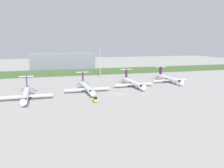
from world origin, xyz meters
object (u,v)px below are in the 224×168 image
at_px(safety_cone_front_marker, 183,87).
at_px(regional_jet_second, 86,87).
at_px(regional_jet_third, 132,82).
at_px(antenna_mast, 100,65).
at_px(regional_jet_fourth, 168,78).
at_px(regional_jet_nearest, 26,94).
at_px(baggage_tug, 95,100).

bearing_deg(safety_cone_front_marker, regional_jet_second, 174.40).
height_order(regional_jet_third, safety_cone_front_marker, regional_jet_third).
height_order(antenna_mast, safety_cone_front_marker, antenna_mast).
bearing_deg(antenna_mast, regional_jet_third, -77.07).
bearing_deg(safety_cone_front_marker, regional_jet_fourth, 84.59).
relative_size(regional_jet_third, safety_cone_front_marker, 56.36).
bearing_deg(regional_jet_nearest, safety_cone_front_marker, 1.98).
bearing_deg(regional_jet_second, regional_jet_fourth, 13.84).
relative_size(regional_jet_third, antenna_mast, 1.40).
bearing_deg(regional_jet_nearest, antenna_mast, 48.75).
height_order(baggage_tug, safety_cone_front_marker, baggage_tug).
bearing_deg(regional_jet_nearest, regional_jet_second, 15.66).
bearing_deg(regional_jet_third, safety_cone_front_marker, -23.96).
xyz_separation_m(regional_jet_second, regional_jet_fourth, (54.86, 13.51, 0.00)).
relative_size(regional_jet_second, baggage_tug, 9.69).
bearing_deg(regional_jet_third, regional_jet_second, -167.57).
relative_size(regional_jet_second, antenna_mast, 1.40).
relative_size(regional_jet_second, regional_jet_third, 1.00).
xyz_separation_m(regional_jet_second, antenna_mast, (18.55, 45.81, 6.67)).
bearing_deg(regional_jet_third, baggage_tug, -135.07).
distance_m(regional_jet_second, safety_cone_front_marker, 53.39).
xyz_separation_m(regional_jet_third, regional_jet_fourth, (27.20, 7.41, 0.00)).
bearing_deg(safety_cone_front_marker, regional_jet_third, 156.04).
bearing_deg(regional_jet_second, regional_jet_nearest, -164.34).
bearing_deg(regional_jet_second, safety_cone_front_marker, -5.60).
distance_m(antenna_mast, safety_cone_front_marker, 62.25).
xyz_separation_m(regional_jet_nearest, regional_jet_fourth, (83.52, 21.54, 0.00)).
bearing_deg(antenna_mast, regional_jet_second, -112.04).
distance_m(regional_jet_third, antenna_mast, 41.28).
height_order(regional_jet_nearest, safety_cone_front_marker, regional_jet_nearest).
xyz_separation_m(regional_jet_fourth, baggage_tug, (-55.16, -35.32, -1.53)).
relative_size(regional_jet_second, safety_cone_front_marker, 56.36).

